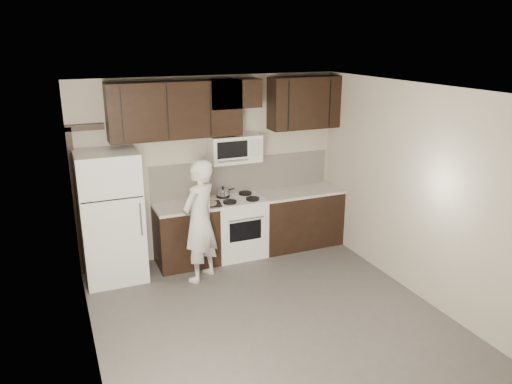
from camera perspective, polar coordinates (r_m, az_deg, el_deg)
floor at (r=6.11m, az=1.97°, el=-14.53°), size 4.50×4.50×0.00m
back_wall at (r=7.53m, az=-5.12°, el=2.85°), size 4.00×0.00×4.00m
ceiling at (r=5.22m, az=2.28°, el=11.52°), size 4.50×4.50×0.00m
counter_run at (r=7.72m, az=0.04°, el=-3.67°), size 2.95×0.64×0.91m
stove at (r=7.62m, az=-2.06°, el=-3.95°), size 0.76×0.66×0.94m
backsplash at (r=7.72m, az=-1.52°, el=1.98°), size 2.90×0.02×0.54m
upper_cabinets at (r=7.25m, az=-3.30°, el=9.84°), size 3.48×0.35×0.78m
microwave at (r=7.38m, az=-2.49°, el=5.00°), size 0.76×0.42×0.40m
refrigerator at (r=7.02m, az=-16.22°, el=-2.73°), size 0.80×0.76×1.80m
door_trim at (r=7.19m, az=-19.69°, el=0.34°), size 0.50×0.08×2.12m
saucepan at (r=7.52m, az=-3.78°, el=-0.07°), size 0.30×0.18×0.17m
baking_tray at (r=7.20m, az=-5.47°, el=-1.42°), size 0.40×0.32×0.02m
pizza at (r=7.19m, az=-5.47°, el=-1.29°), size 0.28×0.28×0.02m
person at (r=6.77m, az=-6.46°, el=-3.32°), size 0.74×0.70×1.70m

